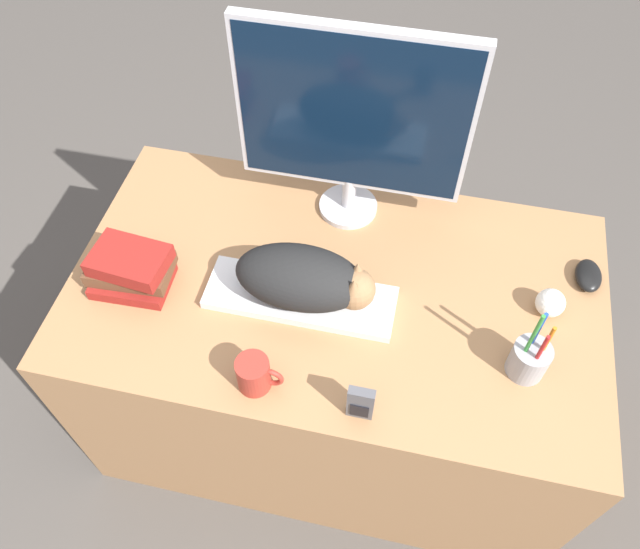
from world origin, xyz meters
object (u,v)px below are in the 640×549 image
coffee_mug (255,374)px  baseball (550,303)px  keyboard (301,298)px  book_stack (131,269)px  phone (361,403)px  computer_mouse (588,276)px  cat (306,279)px  monitor (353,119)px  pen_cup (529,359)px

coffee_mug → baseball: coffee_mug is taller
keyboard → book_stack: bearing=-175.3°
coffee_mug → phone: phone is taller
computer_mouse → coffee_mug: coffee_mug is taller
cat → coffee_mug: cat is taller
cat → book_stack: bearing=-175.4°
monitor → pen_cup: size_ratio=2.50×
cat → computer_mouse: bearing=17.9°
monitor → computer_mouse: size_ratio=5.52×
keyboard → baseball: size_ratio=6.62×
phone → book_stack: book_stack is taller
baseball → book_stack: 1.04m
pen_cup → monitor: bearing=140.4°
cat → pen_cup: (0.53, -0.08, -0.05)m
monitor → computer_mouse: bearing=-9.7°
pen_cup → phone: 0.40m
baseball → phone: phone is taller
cat → phone: (0.18, -0.27, -0.04)m
coffee_mug → phone: 0.24m
pen_cup → book_stack: bearing=177.5°
pen_cup → baseball: (0.05, 0.18, -0.02)m
coffee_mug → keyboard: bearing=79.6°
phone → monitor: bearing=103.3°
monitor → book_stack: monitor is taller
monitor → computer_mouse: (0.64, -0.11, -0.30)m
monitor → coffee_mug: size_ratio=5.30×
keyboard → cat: bearing=0.0°
computer_mouse → baseball: 0.16m
cat → monitor: bearing=83.1°
keyboard → book_stack: (-0.43, -0.04, 0.04)m
cat → phone: cat is taller
cat → baseball: (0.58, 0.10, -0.06)m
monitor → pen_cup: monitor is taller
cat → baseball: bearing=9.7°
keyboard → pen_cup: bearing=-8.0°
computer_mouse → book_stack: 1.16m
phone → book_stack: bearing=159.6°
cat → book_stack: cat is taller
keyboard → cat: 0.09m
pen_cup → baseball: 0.19m
computer_mouse → monitor: bearing=170.3°
cat → pen_cup: pen_cup is taller
cat → computer_mouse: (0.68, 0.22, -0.08)m
computer_mouse → baseball: (-0.10, -0.12, 0.02)m
computer_mouse → book_stack: (-1.13, -0.26, 0.04)m
keyboard → baseball: baseball is taller
monitor → baseball: (0.54, -0.23, -0.28)m
coffee_mug → book_stack: (-0.38, 0.21, 0.01)m
monitor → keyboard: bearing=-99.7°
computer_mouse → phone: phone is taller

